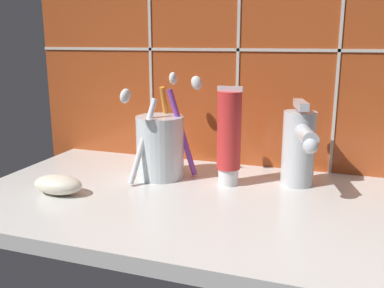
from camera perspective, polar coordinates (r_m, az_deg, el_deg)
sink_counter at (r=62.66cm, az=0.36°, el=-7.90°), size 65.99×37.76×2.00cm
tile_wall_backsplash at (r=76.82cm, az=5.20°, el=17.72°), size 75.99×1.72×59.04cm
toothbrush_cup at (r=69.82cm, az=-4.21°, el=-0.14°), size 10.76×15.08×16.95cm
toothpaste_tube at (r=65.69cm, az=4.96°, el=0.97°), size 3.86×3.68×15.38cm
sink_faucet at (r=67.04cm, az=14.13°, el=-0.20°), size 5.83×12.36×13.17cm
soap_bar at (r=65.99cm, az=-17.42°, el=-5.18°), size 7.65×4.46×2.84cm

